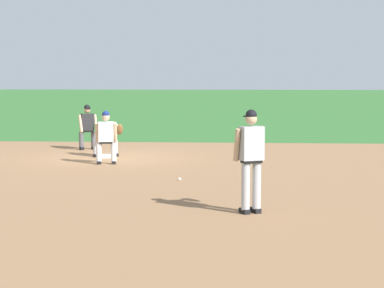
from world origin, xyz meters
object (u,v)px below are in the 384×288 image
object	(u,v)px
baseball	(180,179)
first_base_bag	(108,156)
pitcher	(251,154)
baserunner	(106,135)
first_baseman	(107,132)
umpire	(87,125)

from	to	relation	value
baseball	first_base_bag	bearing A→B (deg)	29.17
pitcher	baserunner	distance (m)	7.84
first_baseman	umpire	size ratio (longest dim) A/B	0.92
first_base_bag	first_baseman	size ratio (longest dim) A/B	0.28
baseball	umpire	size ratio (longest dim) A/B	0.05
first_base_bag	umpire	size ratio (longest dim) A/B	0.26
first_base_bag	umpire	xyz separation A→B (m)	(2.24, 1.08, 0.75)
first_base_bag	umpire	world-z (taller)	umpire
baserunner	baseball	bearing A→B (deg)	-142.51
pitcher	first_baseman	xyz separation A→B (m)	(8.57, 4.16, -0.33)
first_base_bag	baseball	distance (m)	5.07
pitcher	umpire	size ratio (longest dim) A/B	1.27
first_baseman	baserunner	bearing A→B (deg)	-170.19
pitcher	first_baseman	world-z (taller)	pitcher
first_base_bag	baseball	xyz separation A→B (m)	(-4.43, -2.47, -0.01)
baseball	pitcher	distance (m)	4.32
umpire	baserunner	bearing A→B (deg)	-160.83
first_base_bag	pitcher	world-z (taller)	pitcher
pitcher	first_base_bag	bearing A→B (deg)	26.15
first_baseman	baseball	bearing A→B (deg)	-151.37
first_baseman	baserunner	world-z (taller)	baserunner
baseball	first_baseman	xyz separation A→B (m)	(4.68, 2.56, 0.69)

